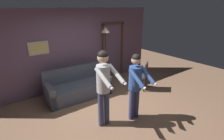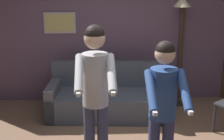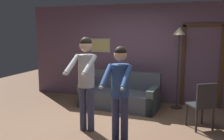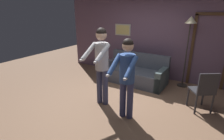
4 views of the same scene
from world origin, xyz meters
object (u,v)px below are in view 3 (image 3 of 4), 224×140
Objects in this scene: person_standing_left at (86,75)px; person_standing_right at (120,86)px; dining_chair_distant at (203,103)px; couch at (120,96)px; torchiere_lamp at (179,42)px.

person_standing_left reaches higher than person_standing_right.
person_standing_right is at bearing -142.84° from dining_chair_distant.
couch is 2.13m from dining_chair_distant.
couch is 1.18× the size of person_standing_right.
person_standing_right reaches higher than couch.
couch is at bearing 85.10° from person_standing_left.
torchiere_lamp is at bearing 71.77° from person_standing_right.
person_standing_left is at bearing -94.90° from couch.
dining_chair_distant is (1.94, -0.85, 0.25)m from couch.
torchiere_lamp reaches higher than dining_chair_distant.
couch is at bearing 107.59° from person_standing_right.
couch is 1.95m from torchiere_lamp.
person_standing_left is 1.92× the size of dining_chair_distant.
dining_chair_distant is at bearing -23.75° from couch.
person_standing_left is (-1.49, -2.06, -0.53)m from torchiere_lamp.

